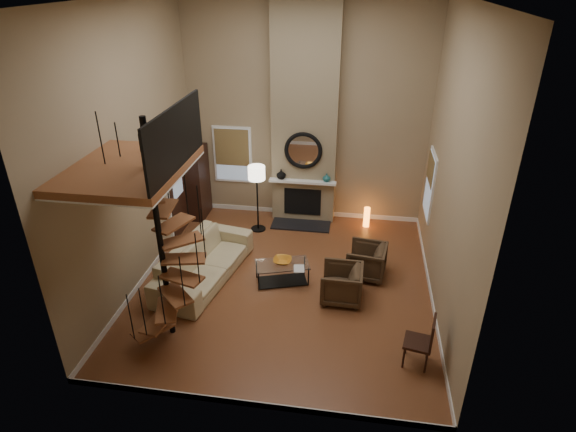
% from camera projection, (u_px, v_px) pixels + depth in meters
% --- Properties ---
extents(ground, '(6.00, 6.50, 0.01)m').
position_uv_depth(ground, '(285.00, 283.00, 10.11)').
color(ground, brown).
rests_on(ground, ground).
extents(back_wall, '(6.00, 0.02, 5.50)m').
position_uv_depth(back_wall, '(306.00, 114.00, 11.69)').
color(back_wall, '#9B8664').
rests_on(back_wall, ground).
extents(front_wall, '(6.00, 0.02, 5.50)m').
position_uv_depth(front_wall, '(244.00, 253.00, 5.99)').
color(front_wall, '#9B8664').
rests_on(front_wall, ground).
extents(left_wall, '(0.02, 6.50, 5.50)m').
position_uv_depth(left_wall, '(132.00, 153.00, 9.25)').
color(left_wall, '#9B8664').
rests_on(left_wall, ground).
extents(right_wall, '(0.02, 6.50, 5.50)m').
position_uv_depth(right_wall, '(452.00, 171.00, 8.43)').
color(right_wall, '#9B8664').
rests_on(right_wall, ground).
extents(baseboard_back, '(6.00, 0.02, 0.12)m').
position_uv_depth(baseboard_back, '(304.00, 212.00, 12.92)').
color(baseboard_back, white).
rests_on(baseboard_back, ground).
extents(baseboard_front, '(6.00, 0.02, 0.12)m').
position_uv_depth(baseboard_front, '(251.00, 404.00, 7.24)').
color(baseboard_front, white).
rests_on(baseboard_front, ground).
extents(baseboard_left, '(0.02, 6.50, 0.12)m').
position_uv_depth(baseboard_left, '(151.00, 269.00, 10.49)').
color(baseboard_left, white).
rests_on(baseboard_left, ground).
extents(baseboard_right, '(0.02, 6.50, 0.12)m').
position_uv_depth(baseboard_right, '(431.00, 294.00, 9.67)').
color(baseboard_right, white).
rests_on(baseboard_right, ground).
extents(chimney_breast, '(1.60, 0.38, 5.50)m').
position_uv_depth(chimney_breast, '(305.00, 116.00, 11.52)').
color(chimney_breast, '#867657').
rests_on(chimney_breast, ground).
extents(hearth, '(1.50, 0.60, 0.04)m').
position_uv_depth(hearth, '(301.00, 225.00, 12.35)').
color(hearth, black).
rests_on(hearth, ground).
extents(firebox, '(0.95, 0.02, 0.72)m').
position_uv_depth(firebox, '(303.00, 202.00, 12.36)').
color(firebox, black).
rests_on(firebox, chimney_breast).
extents(mantel, '(1.70, 0.18, 0.06)m').
position_uv_depth(mantel, '(302.00, 182.00, 12.01)').
color(mantel, white).
rests_on(mantel, chimney_breast).
extents(mirror_frame, '(0.94, 0.10, 0.94)m').
position_uv_depth(mirror_frame, '(303.00, 151.00, 11.70)').
color(mirror_frame, black).
rests_on(mirror_frame, chimney_breast).
extents(mirror_disc, '(0.80, 0.01, 0.80)m').
position_uv_depth(mirror_disc, '(303.00, 151.00, 11.71)').
color(mirror_disc, white).
rests_on(mirror_disc, chimney_breast).
extents(vase_left, '(0.24, 0.24, 0.25)m').
position_uv_depth(vase_left, '(281.00, 174.00, 12.05)').
color(vase_left, black).
rests_on(vase_left, mantel).
extents(vase_right, '(0.20, 0.20, 0.21)m').
position_uv_depth(vase_right, '(327.00, 178.00, 11.91)').
color(vase_right, '#19585A').
rests_on(vase_right, mantel).
extents(window_back, '(1.02, 0.06, 1.52)m').
position_uv_depth(window_back, '(233.00, 154.00, 12.44)').
color(window_back, white).
rests_on(window_back, back_wall).
extents(window_right, '(0.06, 1.02, 1.52)m').
position_uv_depth(window_right, '(430.00, 184.00, 10.71)').
color(window_right, white).
rests_on(window_right, right_wall).
extents(entry_door, '(0.10, 1.05, 2.16)m').
position_uv_depth(entry_door, '(177.00, 194.00, 11.60)').
color(entry_door, white).
rests_on(entry_door, ground).
extents(loft, '(1.70, 2.20, 1.09)m').
position_uv_depth(loft, '(134.00, 166.00, 7.31)').
color(loft, brown).
rests_on(loft, left_wall).
extents(spiral_stair, '(1.47, 1.47, 4.06)m').
position_uv_depth(spiral_stair, '(162.00, 248.00, 7.96)').
color(spiral_stair, black).
rests_on(spiral_stair, ground).
extents(hutch, '(0.40, 0.85, 1.90)m').
position_uv_depth(hutch, '(198.00, 182.00, 12.48)').
color(hutch, black).
rests_on(hutch, ground).
extents(sofa, '(1.57, 2.91, 0.80)m').
position_uv_depth(sofa, '(204.00, 261.00, 10.14)').
color(sofa, '#C6B78A').
rests_on(sofa, ground).
extents(armchair_near, '(0.90, 0.88, 0.73)m').
position_uv_depth(armchair_near, '(370.00, 261.00, 10.21)').
color(armchair_near, '#463220').
rests_on(armchair_near, ground).
extents(armchair_far, '(0.83, 0.80, 0.74)m').
position_uv_depth(armchair_far, '(345.00, 284.00, 9.48)').
color(armchair_far, '#463220').
rests_on(armchair_far, ground).
extents(coffee_table, '(1.23, 0.87, 0.43)m').
position_uv_depth(coffee_table, '(282.00, 271.00, 10.02)').
color(coffee_table, silver).
rests_on(coffee_table, ground).
extents(bowl, '(0.38, 0.38, 0.10)m').
position_uv_depth(bowl, '(282.00, 261.00, 9.97)').
color(bowl, orange).
rests_on(bowl, coffee_table).
extents(book, '(0.26, 0.32, 0.03)m').
position_uv_depth(book, '(298.00, 269.00, 9.76)').
color(book, gray).
rests_on(book, coffee_table).
extents(floor_lamp, '(0.42, 0.42, 1.72)m').
position_uv_depth(floor_lamp, '(257.00, 178.00, 11.55)').
color(floor_lamp, black).
rests_on(floor_lamp, ground).
extents(accent_lamp, '(0.15, 0.15, 0.55)m').
position_uv_depth(accent_lamp, '(367.00, 217.00, 12.24)').
color(accent_lamp, orange).
rests_on(accent_lamp, ground).
extents(side_chair, '(0.52, 0.52, 0.96)m').
position_uv_depth(side_chair, '(424.00, 340.00, 7.81)').
color(side_chair, black).
rests_on(side_chair, ground).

